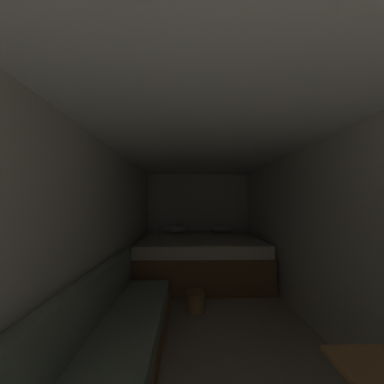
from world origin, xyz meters
name	(u,v)px	position (x,y,z in m)	size (l,w,h in m)	color
ground_plane	(210,335)	(0.00, 1.92, 0.00)	(7.44, 7.44, 0.00)	#A39984
wall_back	(198,219)	(0.00, 4.67, 1.04)	(2.43, 0.05, 2.08)	silver
wall_left	(100,237)	(-1.19, 1.92, 1.04)	(0.05, 5.44, 2.08)	silver
wall_right	(317,237)	(1.19, 1.92, 1.04)	(0.05, 5.44, 2.08)	silver
ceiling_slab	(209,141)	(0.00, 1.92, 2.10)	(2.43, 5.44, 0.05)	white
bed	(200,257)	(0.00, 3.72, 0.38)	(2.21, 1.77, 0.92)	brown
sofa_left	(100,369)	(-0.86, 1.12, 0.24)	(0.67, 3.01, 0.78)	olive
wicker_basket	(195,301)	(-0.14, 2.46, 0.12)	(0.25, 0.25, 0.24)	olive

